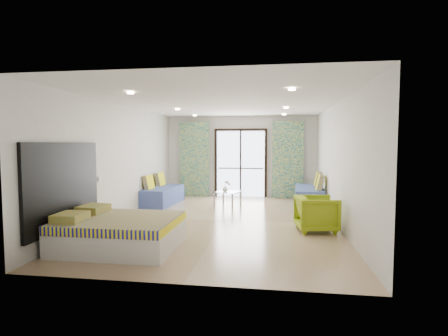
# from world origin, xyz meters

# --- Properties ---
(floor) EXTENTS (5.00, 7.50, 0.01)m
(floor) POSITION_xyz_m (0.00, 0.00, 0.00)
(floor) COLOR #9B7D5C
(floor) RESTS_ON ground
(ceiling) EXTENTS (5.00, 7.50, 0.01)m
(ceiling) POSITION_xyz_m (0.00, 0.00, 2.70)
(ceiling) COLOR silver
(ceiling) RESTS_ON ground
(wall_back) EXTENTS (5.00, 0.01, 2.70)m
(wall_back) POSITION_xyz_m (0.00, 3.75, 1.35)
(wall_back) COLOR silver
(wall_back) RESTS_ON ground
(wall_front) EXTENTS (5.00, 0.01, 2.70)m
(wall_front) POSITION_xyz_m (0.00, -3.75, 1.35)
(wall_front) COLOR silver
(wall_front) RESTS_ON ground
(wall_left) EXTENTS (0.01, 7.50, 2.70)m
(wall_left) POSITION_xyz_m (-2.50, 0.00, 1.35)
(wall_left) COLOR silver
(wall_left) RESTS_ON ground
(wall_right) EXTENTS (0.01, 7.50, 2.70)m
(wall_right) POSITION_xyz_m (2.50, 0.00, 1.35)
(wall_right) COLOR silver
(wall_right) RESTS_ON ground
(balcony_door) EXTENTS (1.76, 0.08, 2.28)m
(balcony_door) POSITION_xyz_m (0.00, 3.72, 1.26)
(balcony_door) COLOR black
(balcony_door) RESTS_ON floor
(balcony_rail) EXTENTS (1.52, 0.03, 0.04)m
(balcony_rail) POSITION_xyz_m (0.00, 3.73, 0.95)
(balcony_rail) COLOR #595451
(balcony_rail) RESTS_ON balcony_door
(curtain_left) EXTENTS (1.00, 0.10, 2.50)m
(curtain_left) POSITION_xyz_m (-1.55, 3.57, 1.25)
(curtain_left) COLOR beige
(curtain_left) RESTS_ON floor
(curtain_right) EXTENTS (1.00, 0.10, 2.50)m
(curtain_right) POSITION_xyz_m (1.55, 3.57, 1.25)
(curtain_right) COLOR beige
(curtain_right) RESTS_ON floor
(downlight_a) EXTENTS (0.12, 0.12, 0.02)m
(downlight_a) POSITION_xyz_m (-1.40, -2.00, 2.67)
(downlight_a) COLOR #FFE0B2
(downlight_a) RESTS_ON ceiling
(downlight_b) EXTENTS (0.12, 0.12, 0.02)m
(downlight_b) POSITION_xyz_m (1.40, -2.00, 2.67)
(downlight_b) COLOR #FFE0B2
(downlight_b) RESTS_ON ceiling
(downlight_c) EXTENTS (0.12, 0.12, 0.02)m
(downlight_c) POSITION_xyz_m (-1.40, 1.00, 2.67)
(downlight_c) COLOR #FFE0B2
(downlight_c) RESTS_ON ceiling
(downlight_d) EXTENTS (0.12, 0.12, 0.02)m
(downlight_d) POSITION_xyz_m (1.40, 1.00, 2.67)
(downlight_d) COLOR #FFE0B2
(downlight_d) RESTS_ON ceiling
(downlight_e) EXTENTS (0.12, 0.12, 0.02)m
(downlight_e) POSITION_xyz_m (-1.40, 3.00, 2.67)
(downlight_e) COLOR #FFE0B2
(downlight_e) RESTS_ON ceiling
(downlight_f) EXTENTS (0.12, 0.12, 0.02)m
(downlight_f) POSITION_xyz_m (1.40, 3.00, 2.67)
(downlight_f) COLOR #FFE0B2
(downlight_f) RESTS_ON ceiling
(headboard) EXTENTS (0.06, 2.10, 1.50)m
(headboard) POSITION_xyz_m (-2.46, -2.40, 1.05)
(headboard) COLOR black
(headboard) RESTS_ON floor
(switch_plate) EXTENTS (0.02, 0.10, 0.10)m
(switch_plate) POSITION_xyz_m (-2.47, -1.15, 1.05)
(switch_plate) COLOR silver
(switch_plate) RESTS_ON wall_left
(bed) EXTENTS (1.91, 1.56, 0.66)m
(bed) POSITION_xyz_m (-1.48, -2.40, 0.28)
(bed) COLOR silver
(bed) RESTS_ON floor
(daybed_left) EXTENTS (0.81, 1.86, 0.90)m
(daybed_left) POSITION_xyz_m (-2.12, 1.85, 0.28)
(daybed_left) COLOR #3E5396
(daybed_left) RESTS_ON floor
(daybed_right) EXTENTS (0.87, 1.98, 0.96)m
(daybed_right) POSITION_xyz_m (2.12, 2.13, 0.30)
(daybed_right) COLOR #3E5396
(daybed_right) RESTS_ON floor
(coffee_table) EXTENTS (0.81, 0.81, 0.74)m
(coffee_table) POSITION_xyz_m (-0.18, 1.79, 0.38)
(coffee_table) COLOR silver
(coffee_table) RESTS_ON floor
(vase) EXTENTS (0.17, 0.18, 0.16)m
(vase) POSITION_xyz_m (-0.25, 1.79, 0.51)
(vase) COLOR white
(vase) RESTS_ON coffee_table
(armchair) EXTENTS (0.82, 0.87, 0.79)m
(armchair) POSITION_xyz_m (1.99, -0.73, 0.40)
(armchair) COLOR #8CA615
(armchair) RESTS_ON floor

